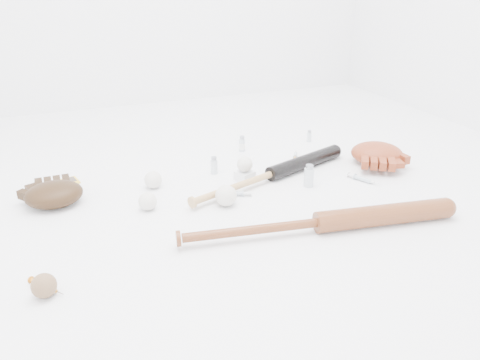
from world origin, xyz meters
name	(u,v)px	position (x,y,z in m)	size (l,w,h in m)	color
bat_dark	(272,174)	(0.18, 0.08, 0.03)	(0.85, 0.06, 0.06)	black
bat_wood	(319,222)	(0.15, -0.35, 0.04)	(0.99, 0.07, 0.07)	brown
glove_dark	(54,194)	(-0.66, 0.18, 0.04)	(0.25, 0.25, 0.09)	black
glove_tan	(377,153)	(0.70, 0.08, 0.05)	(0.27, 0.27, 0.10)	maroon
trading_card	(71,181)	(-0.59, 0.38, 0.00)	(0.06, 0.08, 0.00)	yellow
pedestal	(245,176)	(0.08, 0.13, 0.02)	(0.07, 0.07, 0.04)	white
baseball_on_pedestal	(245,164)	(0.08, 0.13, 0.07)	(0.06, 0.06, 0.06)	silver
baseball_left	(148,201)	(-0.34, 0.02, 0.03)	(0.07, 0.07, 0.07)	silver
baseball_upper	(153,180)	(-0.29, 0.19, 0.03)	(0.07, 0.07, 0.07)	silver
baseball_mid	(226,196)	(-0.07, -0.06, 0.04)	(0.08, 0.08, 0.08)	silver
baseball_aged	(44,286)	(-0.70, -0.37, 0.03)	(0.07, 0.07, 0.07)	brown
syringe_0	(45,286)	(-0.70, -0.34, 0.01)	(0.14, 0.02, 0.02)	#ADBCC6
syringe_1	(233,193)	(-0.02, 0.01, 0.01)	(0.17, 0.03, 0.02)	#ADBCC6
syringe_2	(295,155)	(0.40, 0.29, 0.01)	(0.13, 0.02, 0.02)	#ADBCC6
syringe_3	(363,179)	(0.53, -0.06, 0.01)	(0.16, 0.03, 0.02)	#ADBCC6
vial_0	(242,144)	(0.20, 0.45, 0.04)	(0.03, 0.03, 0.08)	silver
vial_1	(309,136)	(0.56, 0.45, 0.03)	(0.02, 0.02, 0.06)	silver
vial_2	(214,165)	(-0.01, 0.24, 0.04)	(0.03, 0.03, 0.08)	silver
vial_3	(309,176)	(0.30, -0.02, 0.05)	(0.04, 0.04, 0.09)	silver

